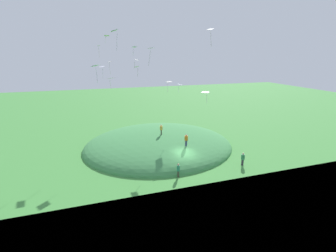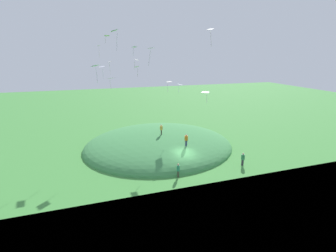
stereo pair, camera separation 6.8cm
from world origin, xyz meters
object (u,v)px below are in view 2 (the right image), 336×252
at_px(person_walking_path, 243,158).
at_px(kite_11, 99,47).
at_px(person_near_shore, 186,139).
at_px(kite_12, 107,36).
at_px(kite_1, 206,93).
at_px(kite_13, 114,32).
at_px(person_watching_kites, 178,169).
at_px(kite_8, 110,63).
at_px(kite_4, 134,48).
at_px(kite_14, 169,82).
at_px(kite_6, 136,60).
at_px(kite_7, 210,31).
at_px(person_on_hilltop, 161,128).
at_px(kite_0, 111,79).
at_px(kite_2, 102,67).
at_px(kite_10, 151,49).
at_px(kite_5, 180,85).
at_px(kite_9, 137,68).
at_px(kite_3, 95,66).

distance_m(person_walking_path, kite_11, 27.42).
xyz_separation_m(person_near_shore, kite_12, (9.75, 9.13, 13.85)).
bearing_deg(kite_1, kite_13, 82.38).
xyz_separation_m(person_watching_kites, kite_8, (11.42, 6.21, 11.80)).
bearing_deg(kite_1, person_near_shore, 38.84).
distance_m(person_walking_path, kite_4, 20.18).
bearing_deg(kite_14, kite_6, 86.88).
bearing_deg(kite_7, kite_12, 41.79).
xyz_separation_m(person_on_hilltop, kite_0, (2.15, 6.88, 7.55)).
bearing_deg(person_watching_kites, kite_13, 22.69).
relative_size(kite_2, kite_10, 0.86).
bearing_deg(kite_1, kite_11, 40.23).
bearing_deg(kite_10, person_on_hilltop, -30.31).
bearing_deg(kite_5, kite_13, 126.24).
xyz_separation_m(person_near_shore, kite_9, (3.45, 5.93, 9.54)).
bearing_deg(kite_3, kite_12, -12.15).
height_order(kite_3, kite_8, kite_8).
bearing_deg(kite_14, kite_9, 109.22).
bearing_deg(kite_3, kite_13, -98.04).
distance_m(person_watching_kites, kite_5, 15.41).
height_order(kite_2, kite_7, kite_7).
relative_size(kite_2, kite_8, 1.05).
bearing_deg(person_walking_path, kite_13, -12.99).
height_order(kite_3, kite_14, kite_3).
height_order(kite_0, kite_10, kite_10).
height_order(person_watching_kites, kite_9, kite_9).
relative_size(person_near_shore, kite_7, 0.85).
relative_size(person_watching_kites, kite_1, 1.27).
bearing_deg(person_on_hilltop, kite_9, 108.59).
bearing_deg(kite_7, kite_2, 44.69).
bearing_deg(kite_11, kite_7, -140.29).
height_order(kite_6, kite_7, kite_7).
bearing_deg(person_watching_kites, kite_1, -87.97).
height_order(kite_2, kite_12, kite_12).
relative_size(person_near_shore, kite_13, 0.75).
bearing_deg(kite_1, kite_12, 42.44).
height_order(person_on_hilltop, kite_10, kite_10).
relative_size(kite_4, kite_12, 0.97).
bearing_deg(kite_8, kite_12, -1.28).
bearing_deg(kite_13, person_near_shore, -86.19).
height_order(kite_1, kite_3, kite_3).
height_order(kite_8, kite_13, kite_13).
height_order(kite_1, kite_10, kite_10).
bearing_deg(kite_7, kite_1, 12.91).
xyz_separation_m(kite_5, kite_12, (2.61, 10.69, 7.25)).
height_order(person_walking_path, kite_12, kite_12).
relative_size(person_near_shore, kite_3, 0.86).
height_order(kite_10, kite_12, kite_12).
distance_m(person_near_shore, kite_7, 14.12).
distance_m(person_watching_kites, kite_9, 14.39).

